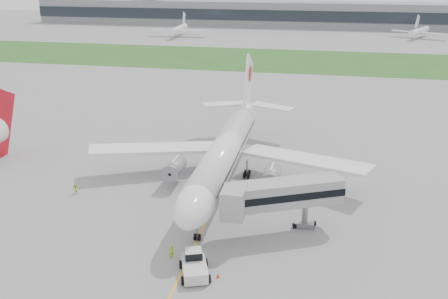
% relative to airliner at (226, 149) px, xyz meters
% --- Properties ---
extents(ground, '(600.00, 600.00, 0.00)m').
position_rel_airliner_xyz_m(ground, '(0.00, -4.87, -5.66)').
color(ground, gray).
rests_on(ground, ground).
extents(apron_markings, '(70.00, 70.00, 0.04)m').
position_rel_airliner_xyz_m(apron_markings, '(0.00, -9.87, -5.66)').
color(apron_markings, '#FFB116').
rests_on(apron_markings, ground).
extents(grass_strip, '(600.00, 50.00, 0.02)m').
position_rel_airliner_xyz_m(grass_strip, '(0.00, 115.13, -5.65)').
color(grass_strip, '#29541F').
rests_on(grass_strip, ground).
extents(terminal_building, '(320.00, 22.30, 14.00)m').
position_rel_airliner_xyz_m(terminal_building, '(0.00, 225.00, 1.34)').
color(terminal_building, gray).
rests_on(terminal_building, ground).
extents(control_tower, '(12.00, 12.00, 56.00)m').
position_rel_airliner_xyz_m(control_tower, '(-90.00, 227.13, -5.66)').
color(control_tower, gray).
rests_on(control_tower, ground).
extents(airliner, '(48.13, 53.95, 17.88)m').
position_rel_airliner_xyz_m(airliner, '(0.00, 0.00, 0.00)').
color(airliner, white).
rests_on(airliner, ground).
extents(pushback_tug, '(4.67, 5.67, 2.57)m').
position_rel_airliner_xyz_m(pushback_tug, '(1.54, -27.29, -4.48)').
color(pushback_tug, silver).
rests_on(pushback_tug, ground).
extents(jet_bridge, '(15.98, 11.13, 7.79)m').
position_rel_airliner_xyz_m(jet_bridge, '(10.11, -16.03, 0.11)').
color(jet_bridge, gray).
rests_on(jet_bridge, ground).
extents(safety_cone_left, '(0.44, 0.44, 0.60)m').
position_rel_airliner_xyz_m(safety_cone_left, '(-0.51, -24.13, -5.36)').
color(safety_cone_left, '#F3310C').
rests_on(safety_cone_left, ground).
extents(safety_cone_right, '(0.43, 0.43, 0.59)m').
position_rel_airliner_xyz_m(safety_cone_right, '(4.47, -27.60, -5.37)').
color(safety_cone_right, '#F3310C').
rests_on(safety_cone_right, ground).
extents(ground_crew_near, '(0.81, 0.75, 1.86)m').
position_rel_airliner_xyz_m(ground_crew_near, '(-2.10, -24.69, -4.73)').
color(ground_crew_near, '#96CF22').
rests_on(ground_crew_near, ground).
extents(ground_crew_far, '(1.05, 1.08, 1.75)m').
position_rel_airliner_xyz_m(ground_crew_far, '(-22.45, -9.94, -4.79)').
color(ground_crew_far, '#C1E125').
rests_on(ground_crew_far, ground).
extents(distant_aircraft_left, '(29.33, 26.05, 10.94)m').
position_rel_airliner_xyz_m(distant_aircraft_left, '(-57.95, 169.85, -5.66)').
color(distant_aircraft_left, white).
rests_on(distant_aircraft_left, ground).
extents(distant_aircraft_right, '(34.31, 32.83, 10.22)m').
position_rel_airliner_xyz_m(distant_aircraft_right, '(59.49, 187.31, -5.66)').
color(distant_aircraft_right, white).
rests_on(distant_aircraft_right, ground).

